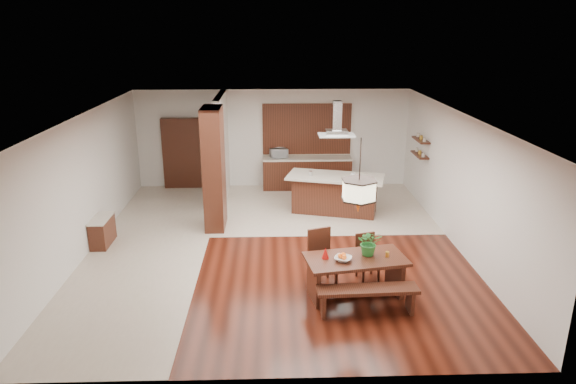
{
  "coord_description": "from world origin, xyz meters",
  "views": [
    {
      "loc": [
        -0.05,
        -10.45,
        4.65
      ],
      "look_at": [
        0.3,
        0.0,
        1.25
      ],
      "focal_mm": 32.0,
      "sensor_mm": 36.0,
      "label": 1
    }
  ],
  "objects_px": {
    "fruit_bowl": "(343,259)",
    "kitchen_island": "(335,194)",
    "range_hood": "(337,119)",
    "foliage_plant": "(369,243)",
    "microwave": "(279,153)",
    "dining_bench": "(367,300)",
    "dining_chair_right": "(368,258)",
    "pendant_lantern": "(360,176)",
    "island_cup": "(353,175)",
    "dining_table": "(355,268)",
    "hallway_console": "(102,231)",
    "dining_chair_left": "(323,258)"
  },
  "relations": [
    {
      "from": "hallway_console",
      "to": "dining_chair_right",
      "type": "distance_m",
      "value": 5.87
    },
    {
      "from": "hallway_console",
      "to": "pendant_lantern",
      "type": "height_order",
      "value": "pendant_lantern"
    },
    {
      "from": "range_hood",
      "to": "microwave",
      "type": "height_order",
      "value": "range_hood"
    },
    {
      "from": "range_hood",
      "to": "kitchen_island",
      "type": "bearing_deg",
      "value": -90.0
    },
    {
      "from": "dining_chair_left",
      "to": "dining_chair_right",
      "type": "height_order",
      "value": "dining_chair_left"
    },
    {
      "from": "dining_bench",
      "to": "dining_chair_right",
      "type": "xyz_separation_m",
      "value": [
        0.23,
        1.24,
        0.2
      ]
    },
    {
      "from": "kitchen_island",
      "to": "island_cup",
      "type": "xyz_separation_m",
      "value": [
        0.43,
        -0.13,
        0.54
      ]
    },
    {
      "from": "dining_chair_right",
      "to": "fruit_bowl",
      "type": "distance_m",
      "value": 0.99
    },
    {
      "from": "dining_table",
      "to": "pendant_lantern",
      "type": "xyz_separation_m",
      "value": [
        0.0,
        0.0,
        1.7
      ]
    },
    {
      "from": "hallway_console",
      "to": "pendant_lantern",
      "type": "relative_size",
      "value": 0.67
    },
    {
      "from": "foliage_plant",
      "to": "microwave",
      "type": "bearing_deg",
      "value": 103.44
    },
    {
      "from": "dining_bench",
      "to": "pendant_lantern",
      "type": "xyz_separation_m",
      "value": [
        -0.11,
        0.63,
        2.0
      ]
    },
    {
      "from": "pendant_lantern",
      "to": "island_cup",
      "type": "height_order",
      "value": "pendant_lantern"
    },
    {
      "from": "foliage_plant",
      "to": "range_hood",
      "type": "distance_m",
      "value": 4.46
    },
    {
      "from": "hallway_console",
      "to": "fruit_bowl",
      "type": "xyz_separation_m",
      "value": [
        5.0,
        -2.54,
        0.46
      ]
    },
    {
      "from": "range_hood",
      "to": "island_cup",
      "type": "distance_m",
      "value": 1.49
    },
    {
      "from": "dining_chair_right",
      "to": "pendant_lantern",
      "type": "xyz_separation_m",
      "value": [
        -0.34,
        -0.61,
        1.8
      ]
    },
    {
      "from": "dining_chair_right",
      "to": "island_cup",
      "type": "xyz_separation_m",
      "value": [
        0.24,
        3.57,
        0.61
      ]
    },
    {
      "from": "dining_chair_right",
      "to": "foliage_plant",
      "type": "relative_size",
      "value": 1.85
    },
    {
      "from": "foliage_plant",
      "to": "microwave",
      "type": "distance_m",
      "value": 6.5
    },
    {
      "from": "kitchen_island",
      "to": "range_hood",
      "type": "relative_size",
      "value": 2.91
    },
    {
      "from": "hallway_console",
      "to": "dining_bench",
      "type": "distance_m",
      "value": 6.16
    },
    {
      "from": "dining_bench",
      "to": "dining_chair_left",
      "type": "height_order",
      "value": "dining_chair_left"
    },
    {
      "from": "range_hood",
      "to": "foliage_plant",
      "type": "bearing_deg",
      "value": -88.61
    },
    {
      "from": "dining_chair_left",
      "to": "dining_table",
      "type": "bearing_deg",
      "value": -60.18
    },
    {
      "from": "dining_chair_left",
      "to": "microwave",
      "type": "xyz_separation_m",
      "value": [
        -0.73,
        5.98,
        0.56
      ]
    },
    {
      "from": "kitchen_island",
      "to": "microwave",
      "type": "height_order",
      "value": "microwave"
    },
    {
      "from": "dining_table",
      "to": "dining_bench",
      "type": "height_order",
      "value": "dining_table"
    },
    {
      "from": "hallway_console",
      "to": "dining_table",
      "type": "xyz_separation_m",
      "value": [
        5.24,
        -2.42,
        0.23
      ]
    },
    {
      "from": "fruit_bowl",
      "to": "kitchen_island",
      "type": "height_order",
      "value": "kitchen_island"
    },
    {
      "from": "dining_bench",
      "to": "dining_chair_right",
      "type": "distance_m",
      "value": 1.28
    },
    {
      "from": "dining_bench",
      "to": "kitchen_island",
      "type": "height_order",
      "value": "kitchen_island"
    },
    {
      "from": "dining_table",
      "to": "dining_chair_right",
      "type": "xyz_separation_m",
      "value": [
        0.34,
        0.61,
        -0.1
      ]
    },
    {
      "from": "fruit_bowl",
      "to": "kitchen_island",
      "type": "bearing_deg",
      "value": 84.93
    },
    {
      "from": "hallway_console",
      "to": "kitchen_island",
      "type": "distance_m",
      "value": 5.71
    },
    {
      "from": "dining_chair_left",
      "to": "fruit_bowl",
      "type": "xyz_separation_m",
      "value": [
        0.28,
        -0.57,
        0.25
      ]
    },
    {
      "from": "dining_chair_right",
      "to": "kitchen_island",
      "type": "bearing_deg",
      "value": 78.35
    },
    {
      "from": "kitchen_island",
      "to": "microwave",
      "type": "relative_size",
      "value": 5.48
    },
    {
      "from": "kitchen_island",
      "to": "range_hood",
      "type": "bearing_deg",
      "value": 105.57
    },
    {
      "from": "dining_bench",
      "to": "range_hood",
      "type": "height_order",
      "value": "range_hood"
    },
    {
      "from": "fruit_bowl",
      "to": "island_cup",
      "type": "relative_size",
      "value": 2.51
    },
    {
      "from": "hallway_console",
      "to": "foliage_plant",
      "type": "bearing_deg",
      "value": -22.84
    },
    {
      "from": "dining_table",
      "to": "kitchen_island",
      "type": "distance_m",
      "value": 4.31
    },
    {
      "from": "fruit_bowl",
      "to": "kitchen_island",
      "type": "distance_m",
      "value": 4.45
    },
    {
      "from": "range_hood",
      "to": "dining_table",
      "type": "bearing_deg",
      "value": -91.97
    },
    {
      "from": "hallway_console",
      "to": "island_cup",
      "type": "xyz_separation_m",
      "value": [
        5.82,
        1.76,
        0.73
      ]
    },
    {
      "from": "pendant_lantern",
      "to": "foliage_plant",
      "type": "bearing_deg",
      "value": 24.08
    },
    {
      "from": "pendant_lantern",
      "to": "range_hood",
      "type": "relative_size",
      "value": 1.46
    },
    {
      "from": "fruit_bowl",
      "to": "hallway_console",
      "type": "bearing_deg",
      "value": 153.08
    },
    {
      "from": "pendant_lantern",
      "to": "range_hood",
      "type": "xyz_separation_m",
      "value": [
        0.15,
        4.31,
        0.22
      ]
    }
  ]
}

